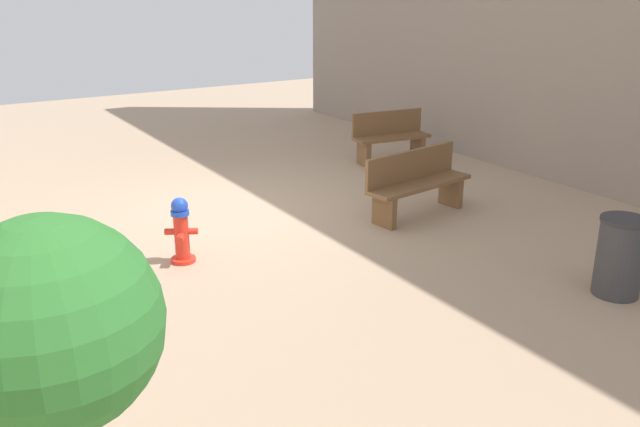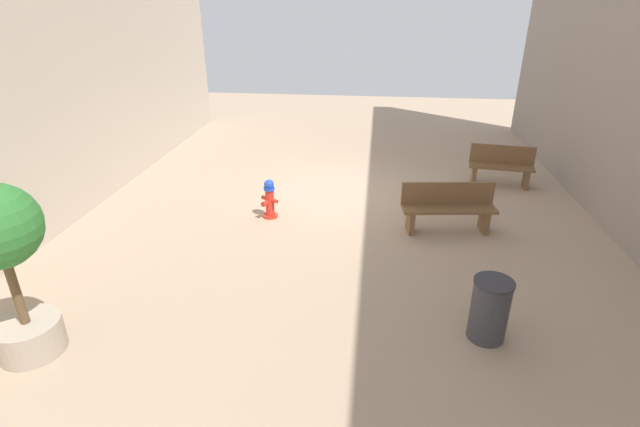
{
  "view_description": "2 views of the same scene",
  "coord_description": "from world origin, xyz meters",
  "px_view_note": "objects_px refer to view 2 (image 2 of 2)",
  "views": [
    {
      "loc": [
        3.93,
        8.63,
        3.24
      ],
      "look_at": [
        0.16,
        2.64,
        0.76
      ],
      "focal_mm": 37.02,
      "sensor_mm": 36.0,
      "label": 1
    },
    {
      "loc": [
        -0.7,
        10.16,
        4.21
      ],
      "look_at": [
        0.2,
        2.61,
        0.68
      ],
      "focal_mm": 26.6,
      "sensor_mm": 36.0,
      "label": 2
    }
  ],
  "objects_px": {
    "bench_near": "(501,165)",
    "bench_far": "(448,206)",
    "planter_tree": "(4,253)",
    "trash_bin": "(489,310)",
    "fire_hydrant": "(269,199)"
  },
  "relations": [
    {
      "from": "fire_hydrant",
      "to": "bench_near",
      "type": "bearing_deg",
      "value": -154.18
    },
    {
      "from": "bench_near",
      "to": "planter_tree",
      "type": "height_order",
      "value": "planter_tree"
    },
    {
      "from": "bench_near",
      "to": "bench_far",
      "type": "relative_size",
      "value": 0.83
    },
    {
      "from": "trash_bin",
      "to": "bench_near",
      "type": "bearing_deg",
      "value": -103.66
    },
    {
      "from": "bench_far",
      "to": "planter_tree",
      "type": "bearing_deg",
      "value": 36.27
    },
    {
      "from": "bench_far",
      "to": "bench_near",
      "type": "bearing_deg",
      "value": -120.78
    },
    {
      "from": "trash_bin",
      "to": "fire_hydrant",
      "type": "bearing_deg",
      "value": -42.44
    },
    {
      "from": "planter_tree",
      "to": "trash_bin",
      "type": "bearing_deg",
      "value": -170.49
    },
    {
      "from": "fire_hydrant",
      "to": "planter_tree",
      "type": "xyz_separation_m",
      "value": [
        2.18,
        4.36,
        1.04
      ]
    },
    {
      "from": "fire_hydrant",
      "to": "planter_tree",
      "type": "relative_size",
      "value": 0.36
    },
    {
      "from": "bench_near",
      "to": "planter_tree",
      "type": "distance_m",
      "value": 10.04
    },
    {
      "from": "fire_hydrant",
      "to": "bench_far",
      "type": "height_order",
      "value": "bench_far"
    },
    {
      "from": "fire_hydrant",
      "to": "bench_far",
      "type": "bearing_deg",
      "value": 177.35
    },
    {
      "from": "bench_far",
      "to": "trash_bin",
      "type": "relative_size",
      "value": 2.07
    },
    {
      "from": "planter_tree",
      "to": "fire_hydrant",
      "type": "bearing_deg",
      "value": -116.53
    }
  ]
}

